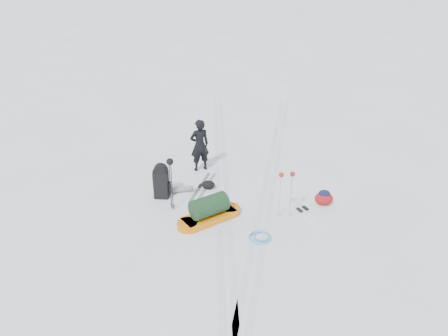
{
  "coord_description": "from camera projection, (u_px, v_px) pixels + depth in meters",
  "views": [
    {
      "loc": [
        0.44,
        -9.78,
        5.88
      ],
      "look_at": [
        0.03,
        0.08,
        0.95
      ],
      "focal_mm": 35.0,
      "sensor_mm": 36.0,
      "label": 1
    }
  ],
  "objects": [
    {
      "name": "skier",
      "position": [
        200.0,
        145.0,
        12.71
      ],
      "size": [
        0.69,
        0.59,
        1.59
      ],
      "primitive_type": "imported",
      "rotation": [
        0.0,
        0.0,
        3.58
      ],
      "color": "black",
      "rests_on": "ground"
    },
    {
      "name": "ski_poles_silver",
      "position": [
        287.0,
        180.0,
        10.29
      ],
      "size": [
        0.39,
        0.17,
        1.24
      ],
      "rotation": [
        0.0,
        0.0,
        0.35
      ],
      "color": "silver",
      "rests_on": "ground"
    },
    {
      "name": "rope_coil",
      "position": [
        261.0,
        237.0,
        9.95
      ],
      "size": [
        0.69,
        0.69,
        0.06
      ],
      "rotation": [
        0.0,
        0.0,
        -0.43
      ],
      "color": "#52A6C8",
      "rests_on": "ground"
    },
    {
      "name": "ground",
      "position": [
        223.0,
        202.0,
        11.39
      ],
      "size": [
        200.0,
        200.0,
        0.0
      ],
      "primitive_type": "plane",
      "color": "white",
      "rests_on": "ground"
    },
    {
      "name": "ski_tracks",
      "position": [
        246.0,
        186.0,
        12.14
      ],
      "size": [
        3.38,
        17.97,
        0.01
      ],
      "color": "silver",
      "rests_on": "ground"
    },
    {
      "name": "pulk_sled",
      "position": [
        209.0,
        211.0,
        10.5
      ],
      "size": [
        1.67,
        1.42,
        0.66
      ],
      "rotation": [
        0.0,
        0.0,
        0.64
      ],
      "color": "orange",
      "rests_on": "ground"
    },
    {
      "name": "thermos_pair",
      "position": [
        161.0,
        175.0,
        12.46
      ],
      "size": [
        0.19,
        0.3,
        0.3
      ],
      "rotation": [
        0.0,
        0.0,
        0.37
      ],
      "color": "#4F5256",
      "rests_on": "ground"
    },
    {
      "name": "stuff_sack",
      "position": [
        208.0,
        185.0,
        11.98
      ],
      "size": [
        0.44,
        0.38,
        0.23
      ],
      "rotation": [
        0.0,
        0.0,
        -0.33
      ],
      "color": "black",
      "rests_on": "ground"
    },
    {
      "name": "touring_skis_white",
      "position": [
        302.0,
        210.0,
        11.0
      ],
      "size": [
        1.21,
        1.72,
        0.07
      ],
      "rotation": [
        0.0,
        0.0,
        -1.02
      ],
      "color": "silver",
      "rests_on": "ground"
    },
    {
      "name": "small_daypack",
      "position": [
        324.0,
        198.0,
        11.19
      ],
      "size": [
        0.52,
        0.42,
        0.4
      ],
      "rotation": [
        0.0,
        0.0,
        -0.14
      ],
      "color": "maroon",
      "rests_on": "ground"
    },
    {
      "name": "ski_poles_black",
      "position": [
        170.0,
        168.0,
        10.57
      ],
      "size": [
        0.17,
        0.17,
        1.41
      ],
      "rotation": [
        0.0,
        0.0,
        0.03
      ],
      "color": "black",
      "rests_on": "ground"
    },
    {
      "name": "touring_skis_grey",
      "position": [
        203.0,
        187.0,
        12.08
      ],
      "size": [
        0.63,
        1.75,
        0.06
      ],
      "rotation": [
        0.0,
        0.0,
        1.35
      ],
      "color": "#979A9F",
      "rests_on": "ground"
    },
    {
      "name": "expedition_rucksack",
      "position": [
        164.0,
        182.0,
        11.44
      ],
      "size": [
        1.0,
        0.59,
        0.96
      ],
      "rotation": [
        0.0,
        0.0,
        -0.04
      ],
      "color": "black",
      "rests_on": "ground"
    }
  ]
}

